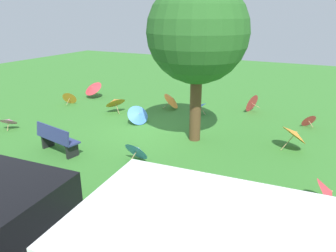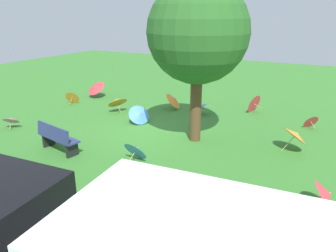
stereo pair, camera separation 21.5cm
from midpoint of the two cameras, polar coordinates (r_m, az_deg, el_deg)
ground at (r=11.65m, az=-1.80°, el=-1.08°), size 40.00×40.00×0.00m
park_bench at (r=10.41m, az=-18.84°, el=-2.04°), size 1.66×0.78×0.90m
shade_tree at (r=10.20m, az=6.05°, el=16.30°), size 3.19×3.19×5.17m
parasol_orange_0 at (r=14.33m, az=1.59°, el=4.73°), size 0.88×0.98×0.80m
parasol_red_0 at (r=14.38m, az=15.48°, el=3.99°), size 0.75×0.89×0.82m
parasol_orange_1 at (r=10.71m, az=22.62°, el=-1.44°), size 1.16×1.18×0.88m
parasol_red_1 at (r=13.18m, az=24.69°, el=0.85°), size 0.69×0.68×0.56m
parasol_pink_0 at (r=13.27m, az=-26.01°, el=1.04°), size 0.78×0.76×0.55m
parasol_blue_0 at (r=12.45m, az=-4.67°, el=2.13°), size 1.01×1.06×0.75m
parasol_orange_2 at (r=15.89m, az=-16.46°, el=5.03°), size 0.78×0.72×0.65m
parasol_red_2 at (r=8.02m, az=27.40°, el=-10.90°), size 0.71×0.82×0.70m
parasol_orange_3 at (r=14.05m, az=-8.79°, el=4.48°), size 1.12×1.14×0.82m
parasol_blue_2 at (r=9.33m, az=-5.05°, el=-4.27°), size 0.82×0.80×0.70m
parasol_blue_3 at (r=13.65m, az=6.49°, el=3.57°), size 0.58×0.62×0.61m
parasol_red_3 at (r=16.74m, az=-12.57°, el=6.80°), size 1.11×1.04×0.85m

